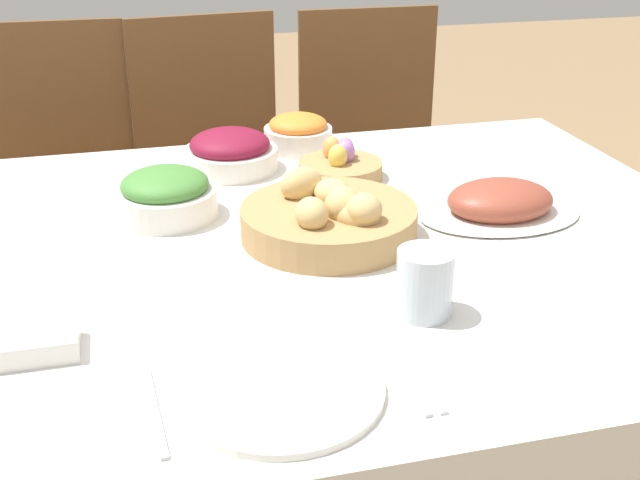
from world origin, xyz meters
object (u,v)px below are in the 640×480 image
at_px(green_salad_bowl, 166,195).
at_px(knife, 399,374).
at_px(fork, 155,410).
at_px(carrot_bowl, 298,133).
at_px(chair_far_center, 219,182).
at_px(dinner_plate, 281,390).
at_px(drinking_cup, 425,283).
at_px(ham_platter, 500,203).
at_px(egg_basket, 340,165).
at_px(spoon, 421,370).
at_px(chair_far_left, 61,196).
at_px(beet_salad_bowl, 230,152).
at_px(chair_far_right, 376,168).
at_px(bread_basket, 330,218).
at_px(butter_dish, 29,344).

xyz_separation_m(green_salad_bowl, knife, (0.25, -0.60, -0.04)).
xyz_separation_m(green_salad_bowl, fork, (-0.06, -0.60, -0.04)).
bearing_deg(green_salad_bowl, carrot_bowl, 44.92).
xyz_separation_m(chair_far_center, dinner_plate, (-0.09, -1.36, 0.23)).
bearing_deg(drinking_cup, ham_platter, 48.88).
relative_size(egg_basket, spoon, 0.96).
distance_m(egg_basket, fork, 0.84).
xyz_separation_m(chair_far_left, knife, (0.49, -1.36, 0.23)).
distance_m(beet_salad_bowl, knife, 0.83).
bearing_deg(chair_far_left, green_salad_bowl, -70.43).
relative_size(chair_far_right, bread_basket, 3.17).
xyz_separation_m(green_salad_bowl, dinner_plate, (0.09, -0.60, -0.04)).
bearing_deg(chair_far_right, spoon, -105.08).
distance_m(beet_salad_bowl, drinking_cup, 0.71).
distance_m(chair_far_center, egg_basket, 0.71).
xyz_separation_m(chair_far_center, drinking_cup, (0.15, -1.22, 0.28)).
bearing_deg(carrot_bowl, chair_far_right, 52.37).
distance_m(chair_far_right, carrot_bowl, 0.62).
bearing_deg(bread_basket, egg_basket, 71.04).
height_order(ham_platter, dinner_plate, ham_platter).
relative_size(chair_far_center, green_salad_bowl, 5.15).
bearing_deg(drinking_cup, egg_basket, 86.47).
xyz_separation_m(carrot_bowl, dinner_plate, (-0.23, -0.92, -0.03)).
distance_m(chair_far_left, carrot_bowl, 0.77).
distance_m(carrot_bowl, beet_salad_bowl, 0.20).
distance_m(chair_far_left, fork, 1.39).
xyz_separation_m(green_salad_bowl, drinking_cup, (0.33, -0.46, 0.01)).
height_order(dinner_plate, knife, dinner_plate).
bearing_deg(bread_basket, butter_dish, -151.45).
height_order(egg_basket, dinner_plate, egg_basket).
distance_m(ham_platter, green_salad_bowl, 0.62).
distance_m(egg_basket, ham_platter, 0.36).
height_order(egg_basket, carrot_bowl, carrot_bowl).
distance_m(fork, butter_dish, 0.23).
relative_size(ham_platter, carrot_bowl, 1.98).
distance_m(bread_basket, butter_dish, 0.55).
height_order(bread_basket, knife, bread_basket).
xyz_separation_m(beet_salad_bowl, butter_dish, (-0.37, -0.66, -0.02)).
xyz_separation_m(fork, butter_dish, (-0.15, 0.17, 0.01)).
xyz_separation_m(chair_far_right, chair_far_left, (-0.91, -0.00, 0.00)).
relative_size(chair_far_left, carrot_bowl, 6.24).
height_order(carrot_bowl, knife, carrot_bowl).
xyz_separation_m(chair_far_right, drinking_cup, (-0.33, -1.22, 0.28)).
xyz_separation_m(egg_basket, drinking_cup, (-0.04, -0.58, 0.02)).
relative_size(chair_far_center, ham_platter, 3.15).
height_order(bread_basket, fork, bread_basket).
bearing_deg(green_salad_bowl, chair_far_left, 108.14).
height_order(bread_basket, carrot_bowl, bread_basket).
relative_size(fork, butter_dish, 1.42).
bearing_deg(chair_far_left, butter_dish, -86.83).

